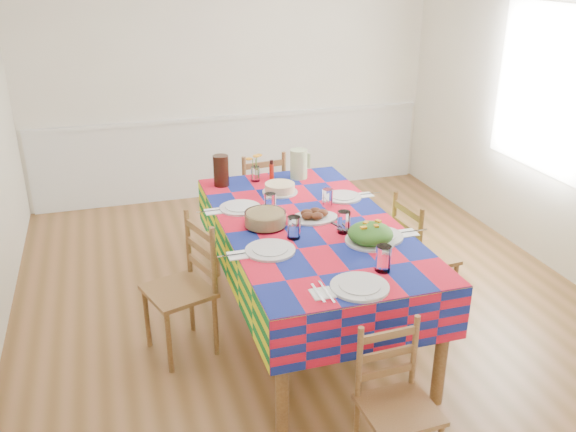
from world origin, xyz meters
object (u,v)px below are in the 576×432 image
object	(u,v)px
green_pitcher	(299,164)
dining_table	(309,235)
chair_right	(419,256)
chair_far	(260,202)
meat_platter	(314,216)
tea_pitcher	(221,171)
chair_near	(396,404)
chair_left	(184,289)

from	to	relation	value
green_pitcher	dining_table	bearing A→B (deg)	-103.51
dining_table	chair_right	distance (m)	0.93
dining_table	chair_far	size ratio (longest dim) A/B	2.27
chair_far	chair_right	distance (m)	1.64
meat_platter	dining_table	bearing A→B (deg)	-136.38
dining_table	tea_pitcher	size ratio (longest dim) A/B	8.89
chair_near	chair_right	bearing A→B (deg)	55.44
chair_far	chair_left	bearing A→B (deg)	52.64
green_pitcher	chair_right	distance (m)	1.23
chair_right	tea_pitcher	bearing A→B (deg)	51.06
green_pitcher	chair_near	size ratio (longest dim) A/B	0.29
tea_pitcher	chair_left	world-z (taller)	tea_pitcher
chair_near	chair_left	xyz separation A→B (m)	(-0.88, 1.41, 0.06)
green_pitcher	meat_platter	bearing A→B (deg)	-101.03
green_pitcher	chair_far	distance (m)	0.73
dining_table	chair_right	size ratio (longest dim) A/B	2.33
meat_platter	chair_right	distance (m)	0.93
green_pitcher	chair_right	size ratio (longest dim) A/B	0.26
chair_near	chair_left	size ratio (longest dim) A/B	0.88
meat_platter	chair_near	bearing A→B (deg)	-92.04
tea_pitcher	chair_left	xyz separation A→B (m)	(-0.45, -0.89, -0.50)
chair_far	green_pitcher	bearing A→B (deg)	108.88
dining_table	meat_platter	size ratio (longest dim) A/B	6.48
meat_platter	chair_far	world-z (taller)	chair_far
chair_left	chair_right	world-z (taller)	chair_left
dining_table	chair_near	size ratio (longest dim) A/B	2.60
green_pitcher	chair_far	xyz separation A→B (m)	(-0.21, 0.49, -0.50)
meat_platter	chair_left	distance (m)	1.02
chair_right	dining_table	bearing A→B (deg)	85.66
dining_table	tea_pitcher	world-z (taller)	tea_pitcher
dining_table	chair_near	bearing A→B (deg)	-90.06
tea_pitcher	dining_table	bearing A→B (deg)	-64.70
dining_table	chair_left	size ratio (longest dim) A/B	2.29
chair_far	chair_near	bearing A→B (deg)	85.36
chair_right	chair_near	bearing A→B (deg)	143.45
dining_table	chair_far	world-z (taller)	chair_far
tea_pitcher	chair_far	xyz separation A→B (m)	(0.43, 0.48, -0.50)
green_pitcher	chair_right	xyz separation A→B (m)	(0.67, -0.90, -0.51)
dining_table	chair_left	bearing A→B (deg)	179.12
chair_far	chair_right	size ratio (longest dim) A/B	1.03
chair_left	green_pitcher	bearing A→B (deg)	110.95
meat_platter	chair_right	bearing A→B (deg)	-3.49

